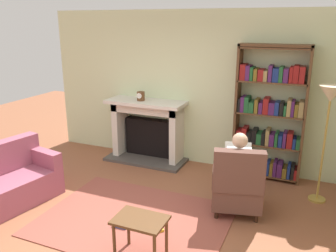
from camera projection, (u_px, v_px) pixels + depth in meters
ground at (123, 232)px, 4.30m from camera, size 14.00×14.00×0.00m
back_wall at (193, 89)px, 6.15m from camera, size 5.60×0.10×2.70m
area_rug at (134, 219)px, 4.56m from camera, size 2.40×1.80×0.01m
fireplace at (148, 128)px, 6.44m from camera, size 1.48×0.64×1.14m
mantel_clock at (141, 96)px, 6.20m from camera, size 0.14×0.14×0.16m
bookshelf at (270, 116)px, 5.53m from camera, size 1.09×0.32×2.17m
armchair_reading at (237, 185)px, 4.59m from camera, size 0.77×0.76×0.97m
seated_reader at (238, 168)px, 4.65m from camera, size 0.45×0.58×1.14m
side_table at (140, 225)px, 3.71m from camera, size 0.56×0.39×0.49m
scattered_books at (132, 221)px, 4.48m from camera, size 0.73×0.45×0.04m
floor_lamp at (330, 105)px, 4.66m from camera, size 0.32×0.32×1.68m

